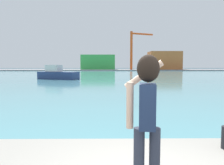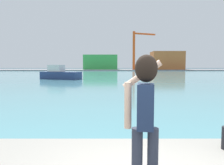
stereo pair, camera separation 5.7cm
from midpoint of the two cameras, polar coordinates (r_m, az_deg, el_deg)
name	(u,v)px [view 1 (the left image)]	position (r m, az deg, el deg)	size (l,w,h in m)	color
ground_plane	(112,74)	(52.72, -0.12, 2.13)	(220.00, 220.00, 0.00)	#334751
harbor_water	(112,74)	(54.72, -0.14, 2.24)	(140.00, 100.00, 0.02)	#599EA8
far_shore_dock	(111,70)	(94.69, -0.37, 3.34)	(140.00, 20.00, 0.35)	gray
person_photographer	(147,109)	(2.78, 8.44, -6.78)	(0.53, 0.56, 1.74)	#2D3342
boat_moored	(57,74)	(36.03, -14.12, 2.17)	(6.98, 4.57, 2.27)	navy
warehouse_left	(98,62)	(96.29, -3.64, 5.32)	(14.50, 8.25, 6.28)	green
warehouse_right	(164,61)	(97.44, 13.45, 5.60)	(13.09, 9.63, 7.63)	#B26633
port_crane	(134,47)	(90.38, 5.74, 9.32)	(9.85, 4.74, 15.43)	#D84C19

